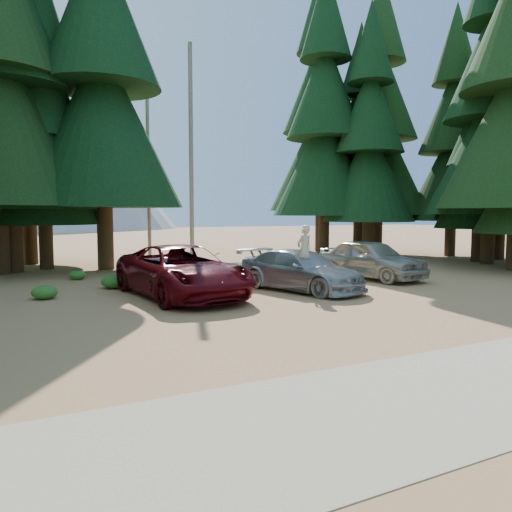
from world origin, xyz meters
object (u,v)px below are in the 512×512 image
object	(u,v)px
silver_minivan_center	(301,270)
frisbee_player	(304,250)
log_right	(340,261)
silver_minivan_right	(371,259)
log_mid	(266,264)
log_left	(180,274)
red_pickup	(182,271)

from	to	relation	value
silver_minivan_center	frisbee_player	xyz separation A→B (m)	(-0.16, -0.48, 0.77)
frisbee_player	log_right	bearing A→B (deg)	-146.59
log_right	silver_minivan_right	bearing A→B (deg)	-134.47
log_right	frisbee_player	bearing A→B (deg)	-153.63
frisbee_player	log_mid	bearing A→B (deg)	-121.64
frisbee_player	log_right	world-z (taller)	frisbee_player
log_mid	log_right	xyz separation A→B (m)	(4.42, -0.39, -0.01)
silver_minivan_center	silver_minivan_right	distance (m)	4.59
silver_minivan_right	log_left	size ratio (longest dim) A/B	1.19
silver_minivan_center	log_mid	size ratio (longest dim) A/B	1.30
red_pickup	silver_minivan_center	bearing A→B (deg)	-13.36
red_pickup	log_mid	bearing A→B (deg)	39.84
silver_minivan_right	log_left	distance (m)	8.25
log_left	log_mid	size ratio (longest dim) A/B	1.07
red_pickup	frisbee_player	world-z (taller)	frisbee_player
red_pickup	silver_minivan_center	world-z (taller)	red_pickup
silver_minivan_right	frisbee_player	bearing A→B (deg)	-166.98
red_pickup	log_right	world-z (taller)	red_pickup
frisbee_player	log_left	xyz separation A→B (m)	(-2.51, 6.08, -1.35)
red_pickup	log_right	size ratio (longest dim) A/B	1.30
red_pickup	silver_minivan_center	distance (m)	4.31
log_mid	log_right	size ratio (longest dim) A/B	0.81
silver_minivan_center	log_left	distance (m)	6.23
red_pickup	log_left	world-z (taller)	red_pickup
log_mid	silver_minivan_right	bearing A→B (deg)	-62.91
log_right	log_left	bearing A→B (deg)	167.91
red_pickup	log_mid	distance (m)	9.48
frisbee_player	log_right	xyz separation A→B (m)	(7.09, 7.36, -1.34)
silver_minivan_right	frisbee_player	size ratio (longest dim) A/B	2.79
frisbee_player	log_mid	distance (m)	8.31
silver_minivan_right	log_right	size ratio (longest dim) A/B	1.04
silver_minivan_center	log_mid	bearing A→B (deg)	53.13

